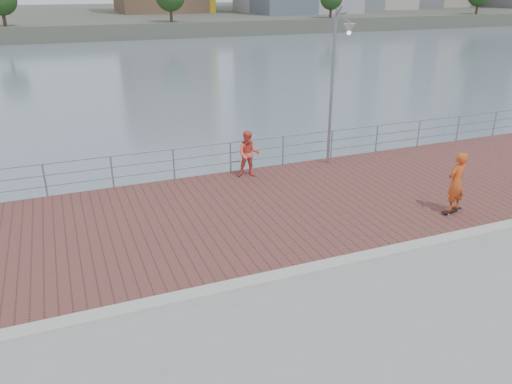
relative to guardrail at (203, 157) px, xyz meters
name	(u,v)px	position (x,y,z in m)	size (l,w,h in m)	color
water	(286,343)	(0.00, -7.00, -2.69)	(400.00, 400.00, 0.00)	slate
brick_lane	(236,213)	(0.00, -3.40, -0.68)	(40.00, 6.80, 0.02)	brown
curb	(288,273)	(0.00, -7.00, -0.66)	(40.00, 0.40, 0.06)	#B7B5AD
far_shore	(65,17)	(0.00, 115.50, -1.44)	(320.00, 95.00, 2.50)	#4C5142
guardrail	(203,157)	(0.00, 0.00, 0.00)	(39.06, 0.06, 1.13)	#8C9EA8
street_lamp	(339,62)	(4.71, -0.89, 3.11)	(0.39, 1.13, 5.35)	gray
skateboard	(452,210)	(5.92, -5.74, -0.61)	(0.76, 0.36, 0.09)	black
skateboarder	(456,182)	(5.92, -5.74, 0.30)	(0.64, 0.42, 1.76)	#CC4A1B
bystander	(249,154)	(1.45, -0.71, 0.14)	(0.79, 0.62, 1.63)	#EF5B46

